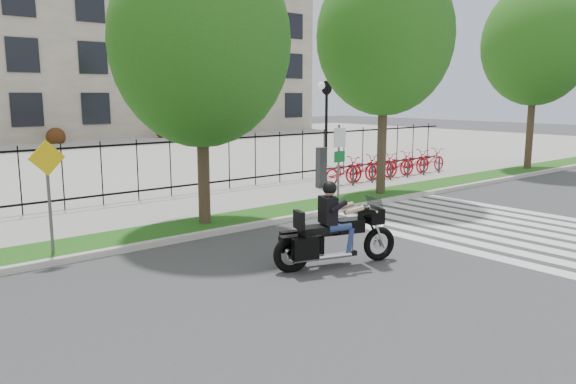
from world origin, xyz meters
TOP-DOWN VIEW (x-y plane):
  - ground at (0.00, 0.00)m, footprint 120.00×120.00m
  - curb at (0.00, 4.10)m, footprint 60.00×0.20m
  - grass_verge at (0.00, 4.95)m, footprint 60.00×1.50m
  - sidewalk at (0.00, 7.45)m, footprint 60.00×3.50m
  - plaza at (0.00, 25.00)m, footprint 80.00×34.00m
  - crosswalk_stripes at (4.83, 0.00)m, footprint 5.70×8.00m
  - iron_fence at (0.00, 9.20)m, footprint 30.00×0.06m
  - lamp_post_right at (10.00, 12.00)m, footprint 1.06×0.70m
  - street_tree_1 at (-1.28, 4.95)m, footprint 4.71×4.71m
  - street_tree_2 at (5.93, 4.95)m, footprint 4.64×4.64m
  - street_tree_3 at (16.36, 4.95)m, footprint 4.84×4.84m
  - bike_share_station at (9.06, 7.20)m, footprint 7.86×0.88m
  - sign_pole_regulatory at (3.47, 4.58)m, footprint 0.50×0.09m
  - sign_pole_warning at (-5.39, 4.58)m, footprint 0.78×0.09m
  - motorcycle_rider at (-0.96, 0.22)m, footprint 2.77×1.32m

SIDE VIEW (x-z plane):
  - ground at x=0.00m, z-range 0.00..0.00m
  - crosswalk_stripes at x=4.83m, z-range 0.00..0.01m
  - plaza at x=0.00m, z-range 0.00..0.10m
  - curb at x=0.00m, z-range 0.00..0.15m
  - grass_verge at x=0.00m, z-range 0.00..0.15m
  - sidewalk at x=0.00m, z-range 0.00..0.15m
  - bike_share_station at x=9.06m, z-range -0.08..1.42m
  - motorcycle_rider at x=-0.96m, z-range -0.37..1.84m
  - iron_fence at x=0.00m, z-range 0.15..2.15m
  - sign_pole_regulatory at x=3.47m, z-range 0.49..2.99m
  - sign_pole_warning at x=-5.39m, z-range 0.50..2.99m
  - lamp_post_right at x=10.00m, z-range 1.08..5.33m
  - street_tree_1 at x=-1.28m, z-range 1.17..8.63m
  - street_tree_2 at x=5.93m, z-range 1.49..9.53m
  - street_tree_3 at x=16.36m, z-range 1.59..10.07m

